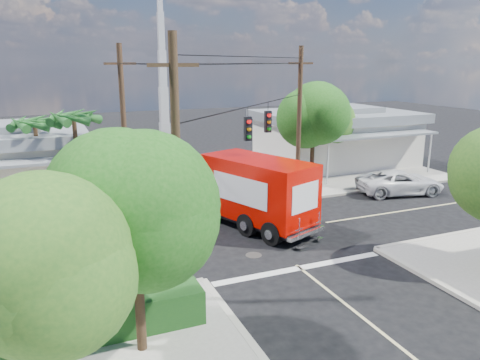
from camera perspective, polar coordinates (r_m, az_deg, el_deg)
ground at (r=22.89m, az=1.94°, el=-6.49°), size 120.00×120.00×0.00m
sidewalk_ne at (r=37.11m, az=10.27°, el=1.52°), size 14.12×14.12×0.14m
sidewalk_nw at (r=31.43m, az=-25.38°, el=-1.97°), size 14.12×14.12×0.14m
road_markings at (r=21.65m, az=3.58°, el=-7.74°), size 32.00×32.00×0.01m
building_ne at (r=38.47m, az=11.59°, el=5.32°), size 11.80×10.20×4.50m
radio_tower at (r=40.63m, az=-9.33°, el=10.60°), size 0.80×0.80×17.00m
tree_sw_front at (r=12.64m, az=-12.70°, el=-3.48°), size 3.88×3.78×6.03m
tree_sw_back at (r=10.31m, az=-24.01°, el=-11.15°), size 3.56×3.42×5.41m
tree_ne_front at (r=30.97m, az=9.04°, el=7.89°), size 4.21×4.14×6.66m
tree_ne_back at (r=34.26m, az=10.81°, el=7.44°), size 3.77×3.66×5.82m
palm_nw_front at (r=27.15m, az=-19.60°, el=6.97°), size 3.01×3.08×5.59m
palm_nw_back at (r=28.65m, az=-23.73°, el=6.18°), size 3.01×3.08×5.19m
utility_poles at (r=22.56m, az=-3.34°, el=5.49°), size 12.00×10.68×9.00m
picket_fence at (r=15.75m, az=-16.25°, el=-14.49°), size 5.94×0.06×1.00m
hedge_sw at (r=15.03m, az=-16.66°, el=-15.95°), size 6.20×1.20×1.10m
vending_boxes at (r=30.84m, az=8.16°, el=0.20°), size 1.90×0.50×1.10m
delivery_truck at (r=23.54m, az=0.90°, el=-1.31°), size 5.13×8.45×3.52m
parked_car at (r=31.01m, az=18.94°, el=-0.26°), size 5.77×3.57×1.49m
pedestrian at (r=14.96m, az=-13.55°, el=-14.72°), size 0.63×0.71×1.63m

